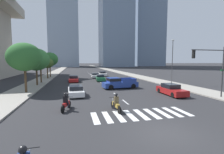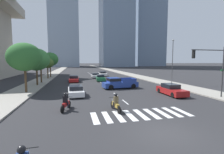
{
  "view_description": "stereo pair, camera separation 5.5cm",
  "coord_description": "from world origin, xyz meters",
  "px_view_note": "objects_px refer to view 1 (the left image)",
  "views": [
    {
      "loc": [
        -5.01,
        -8.09,
        4.09
      ],
      "look_at": [
        0.0,
        13.38,
        2.0
      ],
      "focal_mm": 26.06,
      "sensor_mm": 36.0,
      "label": 1
    },
    {
      "loc": [
        -4.96,
        -8.11,
        4.09
      ],
      "look_at": [
        0.0,
        13.38,
        2.0
      ],
      "focal_mm": 26.06,
      "sensor_mm": 36.0,
      "label": 2
    }
  ],
  "objects_px": {
    "sedan_white_2": "(76,91)",
    "motorcycle_third": "(66,103)",
    "pickup_truck": "(118,83)",
    "street_tree_nearest": "(24,57)",
    "sedan_green_3": "(100,78)",
    "street_tree_second": "(36,60)",
    "sedan_red_0": "(74,79)",
    "street_tree_third": "(40,61)",
    "sedan_red_4": "(171,90)",
    "street_tree_fourth": "(47,63)",
    "motorcycle_lead": "(116,104)",
    "sedan_white_5": "(102,74)",
    "street_tree_fifth": "(50,59)",
    "sedan_silver_1": "(95,76)",
    "traffic_signal_near": "(211,63)",
    "street_lamp_east": "(172,58)"
  },
  "relations": [
    {
      "from": "street_lamp_east",
      "to": "street_tree_third",
      "type": "relative_size",
      "value": 1.46
    },
    {
      "from": "sedan_white_5",
      "to": "street_tree_fifth",
      "type": "xyz_separation_m",
      "value": [
        -14.05,
        -0.85,
        4.11
      ]
    },
    {
      "from": "street_tree_nearest",
      "to": "sedan_white_2",
      "type": "bearing_deg",
      "value": -23.93
    },
    {
      "from": "street_tree_third",
      "to": "sedan_white_5",
      "type": "bearing_deg",
      "value": 42.99
    },
    {
      "from": "motorcycle_third",
      "to": "sedan_silver_1",
      "type": "height_order",
      "value": "motorcycle_third"
    },
    {
      "from": "motorcycle_lead",
      "to": "sedan_white_2",
      "type": "bearing_deg",
      "value": 18.16
    },
    {
      "from": "street_lamp_east",
      "to": "street_tree_second",
      "type": "xyz_separation_m",
      "value": [
        -23.41,
        3.19,
        -0.25
      ]
    },
    {
      "from": "street_tree_second",
      "to": "street_tree_fifth",
      "type": "distance_m",
      "value": 15.79
    },
    {
      "from": "motorcycle_lead",
      "to": "street_tree_third",
      "type": "height_order",
      "value": "street_tree_third"
    },
    {
      "from": "sedan_white_2",
      "to": "street_lamp_east",
      "type": "bearing_deg",
      "value": -72.98
    },
    {
      "from": "sedan_silver_1",
      "to": "sedan_white_5",
      "type": "xyz_separation_m",
      "value": [
        2.76,
        5.19,
        0.02
      ]
    },
    {
      "from": "sedan_red_4",
      "to": "street_tree_fourth",
      "type": "xyz_separation_m",
      "value": [
        -17.75,
        23.18,
        3.13
      ]
    },
    {
      "from": "sedan_white_2",
      "to": "street_tree_fourth",
      "type": "relative_size",
      "value": 0.98
    },
    {
      "from": "traffic_signal_near",
      "to": "street_tree_third",
      "type": "bearing_deg",
      "value": -41.32
    },
    {
      "from": "traffic_signal_near",
      "to": "street_tree_fourth",
      "type": "xyz_separation_m",
      "value": [
        -20.65,
        26.06,
        -0.23
      ]
    },
    {
      "from": "sedan_white_2",
      "to": "street_tree_third",
      "type": "distance_m",
      "value": 14.76
    },
    {
      "from": "street_tree_third",
      "to": "sedan_silver_1",
      "type": "bearing_deg",
      "value": 34.98
    },
    {
      "from": "sedan_red_0",
      "to": "street_tree_third",
      "type": "height_order",
      "value": "street_tree_third"
    },
    {
      "from": "sedan_green_3",
      "to": "street_tree_fourth",
      "type": "bearing_deg",
      "value": -116.85
    },
    {
      "from": "sedan_green_3",
      "to": "street_tree_second",
      "type": "bearing_deg",
      "value": -64.34
    },
    {
      "from": "sedan_silver_1",
      "to": "sedan_red_4",
      "type": "distance_m",
      "value": 24.07
    },
    {
      "from": "street_lamp_east",
      "to": "street_tree_third",
      "type": "distance_m",
      "value": 24.36
    },
    {
      "from": "street_tree_nearest",
      "to": "sedan_silver_1",
      "type": "bearing_deg",
      "value": 57.84
    },
    {
      "from": "sedan_green_3",
      "to": "traffic_signal_near",
      "type": "distance_m",
      "value": 21.66
    },
    {
      "from": "sedan_red_0",
      "to": "street_tree_third",
      "type": "xyz_separation_m",
      "value": [
        -6.04,
        -0.82,
        3.69
      ]
    },
    {
      "from": "sedan_red_4",
      "to": "street_tree_nearest",
      "type": "bearing_deg",
      "value": -106.04
    },
    {
      "from": "sedan_white_5",
      "to": "traffic_signal_near",
      "type": "height_order",
      "value": "traffic_signal_near"
    },
    {
      "from": "motorcycle_lead",
      "to": "sedan_green_3",
      "type": "distance_m",
      "value": 21.39
    },
    {
      "from": "street_lamp_east",
      "to": "street_tree_fourth",
      "type": "distance_m",
      "value": 27.63
    },
    {
      "from": "street_tree_third",
      "to": "street_tree_fourth",
      "type": "relative_size",
      "value": 1.11
    },
    {
      "from": "motorcycle_third",
      "to": "sedan_red_0",
      "type": "bearing_deg",
      "value": 15.36
    },
    {
      "from": "sedan_white_2",
      "to": "sedan_green_3",
      "type": "height_order",
      "value": "sedan_green_3"
    },
    {
      "from": "sedan_red_0",
      "to": "sedan_red_4",
      "type": "distance_m",
      "value": 19.92
    },
    {
      "from": "motorcycle_third",
      "to": "street_tree_nearest",
      "type": "height_order",
      "value": "street_tree_nearest"
    },
    {
      "from": "sedan_red_0",
      "to": "sedan_white_5",
      "type": "distance_m",
      "value": 14.65
    },
    {
      "from": "sedan_white_2",
      "to": "motorcycle_third",
      "type": "bearing_deg",
      "value": 169.4
    },
    {
      "from": "pickup_truck",
      "to": "traffic_signal_near",
      "type": "relative_size",
      "value": 0.98
    },
    {
      "from": "sedan_silver_1",
      "to": "traffic_signal_near",
      "type": "bearing_deg",
      "value": 18.49
    },
    {
      "from": "motorcycle_lead",
      "to": "street_tree_fourth",
      "type": "distance_m",
      "value": 29.72
    },
    {
      "from": "sedan_silver_1",
      "to": "street_tree_nearest",
      "type": "distance_m",
      "value": 21.6
    },
    {
      "from": "sedan_silver_1",
      "to": "street_tree_second",
      "type": "bearing_deg",
      "value": -45.88
    },
    {
      "from": "sedan_red_0",
      "to": "sedan_green_3",
      "type": "height_order",
      "value": "sedan_green_3"
    },
    {
      "from": "sedan_red_0",
      "to": "street_tree_fifth",
      "type": "xyz_separation_m",
      "value": [
        -6.04,
        11.42,
        4.12
      ]
    },
    {
      "from": "motorcycle_third",
      "to": "sedan_green_3",
      "type": "relative_size",
      "value": 0.48
    },
    {
      "from": "sedan_silver_1",
      "to": "sedan_green_3",
      "type": "relative_size",
      "value": 1.07
    },
    {
      "from": "sedan_silver_1",
      "to": "street_tree_fifth",
      "type": "xyz_separation_m",
      "value": [
        -11.29,
        4.34,
        4.13
      ]
    },
    {
      "from": "sedan_green_3",
      "to": "street_tree_nearest",
      "type": "distance_m",
      "value": 16.62
    },
    {
      "from": "street_tree_fifth",
      "to": "street_tree_third",
      "type": "bearing_deg",
      "value": -90.0
    },
    {
      "from": "pickup_truck",
      "to": "street_tree_nearest",
      "type": "relative_size",
      "value": 0.86
    },
    {
      "from": "street_tree_nearest",
      "to": "street_tree_fourth",
      "type": "height_order",
      "value": "street_tree_nearest"
    }
  ]
}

